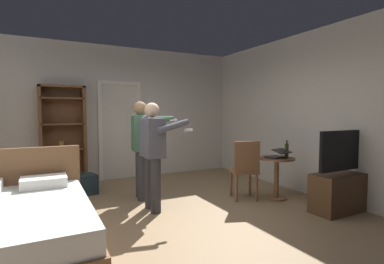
# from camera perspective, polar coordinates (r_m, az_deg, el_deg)

# --- Properties ---
(ground_plane) EXTENTS (6.07, 6.07, 0.00)m
(ground_plane) POSITION_cam_1_polar(r_m,az_deg,el_deg) (4.18, -5.64, -16.54)
(ground_plane) COLOR #997A56
(wall_back) EXTENTS (5.76, 0.12, 2.88)m
(wall_back) POSITION_cam_1_polar(r_m,az_deg,el_deg) (6.60, -14.86, 3.58)
(wall_back) COLOR beige
(wall_back) RESTS_ON ground_plane
(wall_right) EXTENTS (0.12, 5.72, 2.88)m
(wall_right) POSITION_cam_1_polar(r_m,az_deg,el_deg) (5.61, 22.07, 3.39)
(wall_right) COLOR beige
(wall_right) RESTS_ON ground_plane
(doorway_frame) EXTENTS (0.93, 0.08, 2.13)m
(doorway_frame) POSITION_cam_1_polar(r_m,az_deg,el_deg) (6.55, -13.86, 1.71)
(doorway_frame) COLOR white
(doorway_frame) RESTS_ON ground_plane
(bed) EXTENTS (1.53, 1.97, 1.02)m
(bed) POSITION_cam_1_polar(r_m,az_deg,el_deg) (3.47, -32.42, -16.16)
(bed) COLOR brown
(bed) RESTS_ON ground_plane
(bookshelf) EXTENTS (0.84, 0.32, 1.97)m
(bookshelf) POSITION_cam_1_polar(r_m,az_deg,el_deg) (6.24, -23.87, -0.17)
(bookshelf) COLOR brown
(bookshelf) RESTS_ON ground_plane
(tv_flatscreen) EXTENTS (1.00, 0.40, 1.20)m
(tv_flatscreen) POSITION_cam_1_polar(r_m,az_deg,el_deg) (4.90, 27.18, -9.47)
(tv_flatscreen) COLOR #4C331E
(tv_flatscreen) RESTS_ON ground_plane
(side_table) EXTENTS (0.59, 0.59, 0.70)m
(side_table) POSITION_cam_1_polar(r_m,az_deg,el_deg) (5.15, 16.14, -7.36)
(side_table) COLOR brown
(side_table) RESTS_ON ground_plane
(laptop) EXTENTS (0.38, 0.39, 0.16)m
(laptop) POSITION_cam_1_polar(r_m,az_deg,el_deg) (5.06, 16.36, -4.29)
(laptop) COLOR black
(laptop) RESTS_ON side_table
(bottle_on_table) EXTENTS (0.06, 0.06, 0.29)m
(bottle_on_table) POSITION_cam_1_polar(r_m,az_deg,el_deg) (5.13, 17.96, -3.41)
(bottle_on_table) COLOR #363818
(bottle_on_table) RESTS_ON side_table
(wooden_chair) EXTENTS (0.54, 0.54, 0.99)m
(wooden_chair) POSITION_cam_1_polar(r_m,az_deg,el_deg) (4.94, 10.31, -6.83)
(wooden_chair) COLOR brown
(wooden_chair) RESTS_ON ground_plane
(person_blue_shirt) EXTENTS (0.65, 0.60, 1.60)m
(person_blue_shirt) POSITION_cam_1_polar(r_m,az_deg,el_deg) (4.34, -7.61, -3.22)
(person_blue_shirt) COLOR #333338
(person_blue_shirt) RESTS_ON ground_plane
(person_striped_shirt) EXTENTS (0.67, 0.67, 1.64)m
(person_striped_shirt) POSITION_cam_1_polar(r_m,az_deg,el_deg) (4.97, -9.87, -2.07)
(person_striped_shirt) COLOR #333338
(person_striped_shirt) RESTS_ON ground_plane
(suitcase_dark) EXTENTS (0.59, 0.46, 0.35)m
(suitcase_dark) POSITION_cam_1_polar(r_m,az_deg,el_deg) (5.59, -20.94, -9.65)
(suitcase_dark) COLOR #1E2D38
(suitcase_dark) RESTS_ON ground_plane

